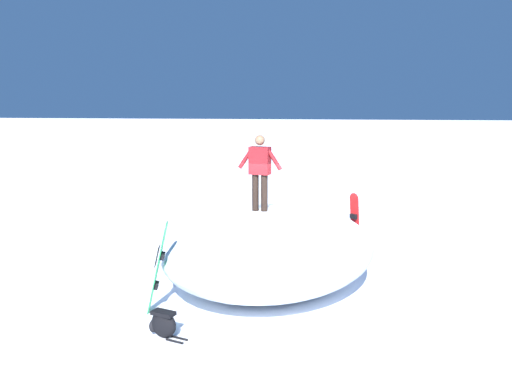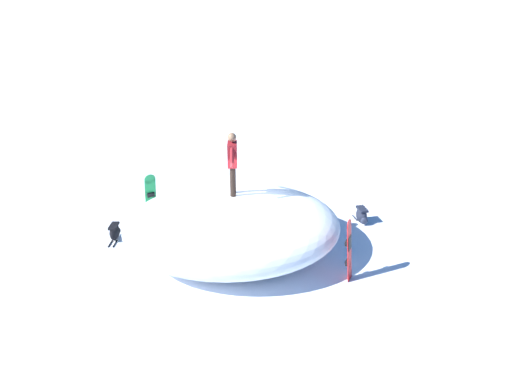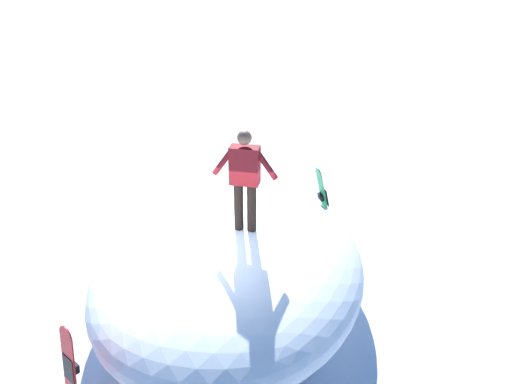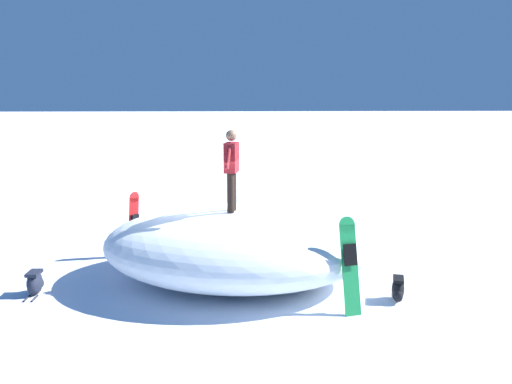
{
  "view_description": "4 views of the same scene",
  "coord_description": "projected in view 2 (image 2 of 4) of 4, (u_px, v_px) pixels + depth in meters",
  "views": [
    {
      "loc": [
        -10.85,
        -0.93,
        3.7
      ],
      "look_at": [
        -0.25,
        0.92,
        1.86
      ],
      "focal_mm": 35.95,
      "sensor_mm": 36.0,
      "label": 1
    },
    {
      "loc": [
        -2.35,
        -9.37,
        6.52
      ],
      "look_at": [
        -0.02,
        0.27,
        1.76
      ],
      "focal_mm": 32.6,
      "sensor_mm": 36.0,
      "label": 2
    },
    {
      "loc": [
        5.9,
        0.95,
        5.3
      ],
      "look_at": [
        -0.89,
        0.97,
        1.92
      ],
      "focal_mm": 33.99,
      "sensor_mm": 36.0,
      "label": 3
    },
    {
      "loc": [
        -0.37,
        11.27,
        3.73
      ],
      "look_at": [
        -0.97,
        0.27,
        1.78
      ],
      "focal_mm": 38.35,
      "sensor_mm": 36.0,
      "label": 4
    }
  ],
  "objects": [
    {
      "name": "snow_mound",
      "position": [
        232.0,
        226.0,
        11.58
      ],
      "size": [
        6.06,
        5.13,
        1.5
      ],
      "primitive_type": "ellipsoid",
      "rotation": [
        0.0,
        0.0,
        2.96
      ],
      "color": "white",
      "rests_on": "ground"
    },
    {
      "name": "ground",
      "position": [
        259.0,
        260.0,
        11.53
      ],
      "size": [
        240.0,
        240.0,
        0.0
      ],
      "primitive_type": "plane",
      "color": "white"
    },
    {
      "name": "snowboard_secondary_upright",
      "position": [
        151.0,
        199.0,
        12.65
      ],
      "size": [
        0.38,
        0.46,
        1.67
      ],
      "color": "#1E8C47",
      "rests_on": "ground"
    },
    {
      "name": "snowboard_primary_upright",
      "position": [
        349.0,
        249.0,
        10.5
      ],
      "size": [
        0.3,
        0.31,
        1.56
      ],
      "color": "red",
      "rests_on": "ground"
    },
    {
      "name": "backpack_near",
      "position": [
        115.0,
        232.0,
        12.33
      ],
      "size": [
        0.37,
        0.7,
        0.45
      ],
      "color": "black",
      "rests_on": "ground"
    },
    {
      "name": "snowboarder_standing",
      "position": [
        232.0,
        160.0,
        11.1
      ],
      "size": [
        0.31,
        0.97,
        1.58
      ],
      "color": "black",
      "rests_on": "snow_mound"
    },
    {
      "name": "backpack_far",
      "position": [
        362.0,
        215.0,
        13.14
      ],
      "size": [
        0.27,
        0.67,
        0.47
      ],
      "color": "#1E2333",
      "rests_on": "ground"
    }
  ]
}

